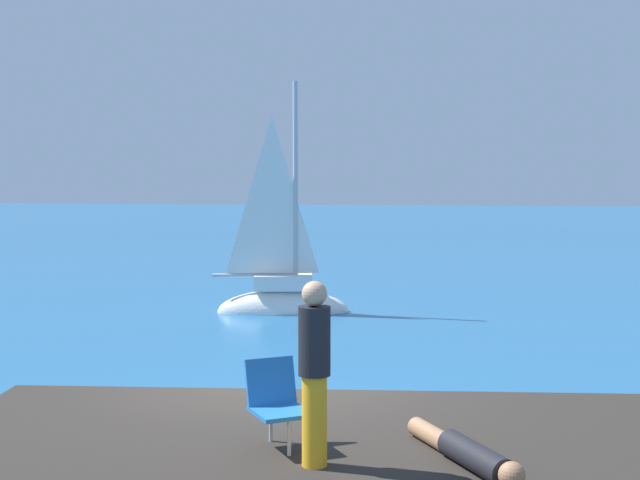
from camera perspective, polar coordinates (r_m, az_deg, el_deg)
The scene contains 7 objects.
ground_plane at distance 11.24m, azimuth -3.03°, elevation -13.06°, with size 160.00×160.00×0.00m, color #236093.
boulder_seaward at distance 11.24m, azimuth 6.38°, elevation -13.08°, with size 0.89×0.72×0.49m, color #28261E.
boulder_inland at distance 11.16m, azimuth -12.57°, elevation -13.28°, with size 1.37×1.10×0.76m, color #2A2C22.
sailboat_near at distance 21.29m, azimuth -2.44°, elevation -3.81°, with size 3.34×1.61×6.07m.
person_sunbather at distance 7.96m, azimuth 9.53°, elevation -13.46°, with size 0.99×1.60×0.25m.
person_standing at distance 7.67m, azimuth -0.37°, elevation -8.28°, with size 0.28×0.28×1.62m.
beach_chair at distance 8.33m, azimuth -2.86°, elevation -10.26°, with size 0.72×0.76×0.80m.
Camera 1 is at (2.03, -10.53, 3.37)m, focal length 49.40 mm.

